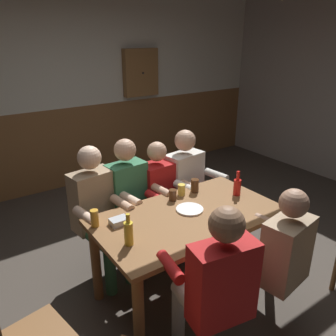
{
  "coord_description": "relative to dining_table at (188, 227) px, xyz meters",
  "views": [
    {
      "loc": [
        -1.53,
        -2.0,
        2.15
      ],
      "look_at": [
        0.0,
        0.22,
        1.08
      ],
      "focal_mm": 36.49,
      "sensor_mm": 36.0,
      "label": 1
    }
  ],
  "objects": [
    {
      "name": "person_4",
      "position": [
        -0.29,
        -0.66,
        0.04
      ],
      "size": [
        0.59,
        0.56,
        1.25
      ],
      "rotation": [
        0.0,
        0.0,
        -0.17
      ],
      "color": "#AD1919",
      "rests_on": "ground_plane"
    },
    {
      "name": "person_5",
      "position": [
        0.3,
        -0.67,
        0.01
      ],
      "size": [
        0.55,
        0.57,
        1.19
      ],
      "rotation": [
        0.0,
        0.0,
        0.16
      ],
      "color": "#997F60",
      "rests_on": "ground_plane"
    },
    {
      "name": "plate_0",
      "position": [
        0.05,
        0.05,
        0.13
      ],
      "size": [
        0.23,
        0.23,
        0.01
      ],
      "primitive_type": "cylinder",
      "color": "white",
      "rests_on": "dining_table"
    },
    {
      "name": "condiment_caddy",
      "position": [
        -0.53,
        0.19,
        0.14
      ],
      "size": [
        0.14,
        0.1,
        0.05
      ],
      "primitive_type": "cube",
      "color": "#B2B7BC",
      "rests_on": "dining_table"
    },
    {
      "name": "person_2",
      "position": [
        0.18,
        0.66,
        -0.01
      ],
      "size": [
        0.51,
        0.55,
        1.17
      ],
      "rotation": [
        0.0,
        0.0,
        3.23
      ],
      "color": "#AD1919",
      "rests_on": "ground_plane"
    },
    {
      "name": "dining_table",
      "position": [
        0.0,
        0.0,
        0.0
      ],
      "size": [
        1.54,
        0.87,
        0.77
      ],
      "color": "brown",
      "rests_on": "ground_plane"
    },
    {
      "name": "pint_glass_0",
      "position": [
        0.17,
        0.32,
        0.17
      ],
      "size": [
        0.07,
        0.07,
        0.1
      ],
      "primitive_type": "cylinder",
      "color": "#E5C64C",
      "rests_on": "dining_table"
    },
    {
      "name": "pint_glass_4",
      "position": [
        0.04,
        0.28,
        0.17
      ],
      "size": [
        0.07,
        0.07,
        0.1
      ],
      "primitive_type": "cylinder",
      "color": "#4C2D19",
      "rests_on": "dining_table"
    },
    {
      "name": "bottle_1",
      "position": [
        0.59,
        0.04,
        0.2
      ],
      "size": [
        0.07,
        0.07,
        0.23
      ],
      "color": "red",
      "rests_on": "dining_table"
    },
    {
      "name": "wall_dart_cabinet",
      "position": [
        1.17,
        2.72,
        0.94
      ],
      "size": [
        0.56,
        0.15,
        0.7
      ],
      "color": "brown"
    },
    {
      "name": "pint_glass_2",
      "position": [
        -0.7,
        0.26,
        0.19
      ],
      "size": [
        0.06,
        0.06,
        0.14
      ],
      "primitive_type": "cylinder",
      "color": "gold",
      "rests_on": "dining_table"
    },
    {
      "name": "back_wall_upper",
      "position": [
        0.0,
        2.85,
        1.28
      ],
      "size": [
        6.79,
        0.12,
        1.53
      ],
      "primitive_type": "cube",
      "color": "beige"
    },
    {
      "name": "pint_glass_3",
      "position": [
        0.14,
        -0.3,
        0.2
      ],
      "size": [
        0.07,
        0.07,
        0.16
      ],
      "primitive_type": "cylinder",
      "color": "gold",
      "rests_on": "dining_table"
    },
    {
      "name": "person_1",
      "position": [
        -0.17,
        0.65,
        0.03
      ],
      "size": [
        0.53,
        0.55,
        1.25
      ],
      "rotation": [
        0.0,
        0.0,
        3.24
      ],
      "color": "#33724C",
      "rests_on": "ground_plane"
    },
    {
      "name": "pint_glass_1",
      "position": [
        0.31,
        0.3,
        0.18
      ],
      "size": [
        0.07,
        0.07,
        0.13
      ],
      "primitive_type": "cylinder",
      "color": "#4C2D19",
      "rests_on": "dining_table"
    },
    {
      "name": "person_3",
      "position": [
        0.53,
        0.66,
        0.03
      ],
      "size": [
        0.58,
        0.56,
        1.23
      ],
      "rotation": [
        0.0,
        0.0,
        3.29
      ],
      "color": "silver",
      "rests_on": "ground_plane"
    },
    {
      "name": "bottle_0",
      "position": [
        -0.6,
        -0.1,
        0.21
      ],
      "size": [
        0.06,
        0.06,
        0.24
      ],
      "color": "gold",
      "rests_on": "dining_table"
    },
    {
      "name": "ground_plane",
      "position": [
        0.0,
        0.08,
        -0.65
      ],
      "size": [
        8.14,
        8.14,
        0.0
      ],
      "primitive_type": "plane",
      "color": "#423A33"
    },
    {
      "name": "back_wall_wainscot",
      "position": [
        0.0,
        2.85,
        -0.06
      ],
      "size": [
        6.79,
        0.12,
        1.17
      ],
      "primitive_type": "cube",
      "color": "brown",
      "rests_on": "ground_plane"
    },
    {
      "name": "person_0",
      "position": [
        -0.51,
        0.66,
        0.04
      ],
      "size": [
        0.56,
        0.57,
        1.25
      ],
      "rotation": [
        0.0,
        0.0,
        3.29
      ],
      "color": "#997F60",
      "rests_on": "ground_plane"
    }
  ]
}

